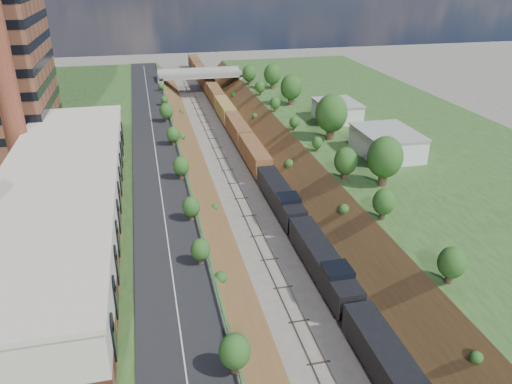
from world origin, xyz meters
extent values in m
cube|color=#2A4D20|center=(-33.00, 60.00, 2.50)|extent=(44.00, 180.00, 5.00)
cube|color=#2A4D20|center=(33.00, 60.00, 2.50)|extent=(44.00, 180.00, 5.00)
cube|color=brown|center=(-11.00, 60.00, 0.00)|extent=(10.00, 180.00, 10.00)
cube|color=brown|center=(11.00, 60.00, 0.00)|extent=(10.00, 180.00, 10.00)
cube|color=gray|center=(-2.60, 60.00, 0.09)|extent=(1.58, 180.00, 0.18)
cube|color=gray|center=(2.60, 60.00, 0.09)|extent=(1.58, 180.00, 0.18)
cube|color=black|center=(-15.50, 60.00, 5.05)|extent=(8.00, 180.00, 0.10)
cube|color=#99999E|center=(-11.40, 60.00, 5.55)|extent=(0.06, 171.00, 0.30)
cube|color=brown|center=(-28.00, 38.00, 6.10)|extent=(14.00, 62.00, 2.20)
cube|color=beige|center=(-28.00, 38.00, 9.35)|extent=(14.00, 62.00, 4.30)
cube|color=beige|center=(-28.00, 38.00, 11.75)|extent=(14.30, 62.30, 0.50)
cube|color=gray|center=(-11.50, 122.00, 3.10)|extent=(1.50, 8.00, 6.20)
cube|color=gray|center=(11.50, 122.00, 3.10)|extent=(1.50, 8.00, 6.20)
cube|color=gray|center=(0.00, 122.00, 6.20)|extent=(24.00, 8.00, 1.00)
cube|color=gray|center=(0.00, 118.00, 7.00)|extent=(24.00, 0.30, 0.80)
cube|color=gray|center=(0.00, 126.00, 7.00)|extent=(24.00, 0.30, 0.80)
cube|color=silver|center=(23.50, 52.00, 7.00)|extent=(9.00, 12.00, 4.00)
cube|color=silver|center=(23.00, 74.00, 6.80)|extent=(8.00, 10.00, 3.60)
cylinder|color=#473323|center=(17.00, 40.00, 6.31)|extent=(1.30, 1.30, 2.62)
ellipsoid|color=#204D1B|center=(17.00, 40.00, 9.46)|extent=(5.25, 5.25, 6.30)
cylinder|color=#473323|center=(-11.80, 20.00, 5.61)|extent=(0.66, 0.66, 1.22)
ellipsoid|color=#204D1B|center=(-11.80, 20.00, 7.08)|extent=(2.45, 2.45, 2.94)
cube|color=black|center=(2.60, 6.48, 2.39)|extent=(3.05, 18.31, 2.97)
cube|color=black|center=(2.60, 25.79, 2.39)|extent=(3.05, 18.31, 2.97)
cube|color=black|center=(2.60, 45.10, 2.39)|extent=(3.05, 18.31, 2.97)
cube|color=brown|center=(2.60, 112.16, 2.73)|extent=(3.05, 113.81, 3.66)
camera|label=1|loc=(-16.83, -22.46, 35.27)|focal=35.00mm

